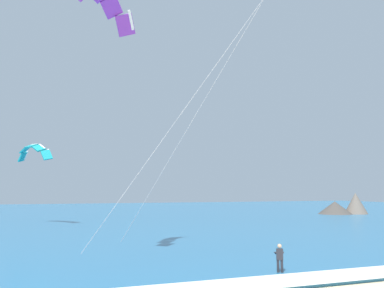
% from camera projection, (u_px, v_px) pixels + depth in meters
% --- Properties ---
extents(sea, '(200.00, 120.00, 0.20)m').
position_uv_depth(sea, '(133.00, 214.00, 76.43)').
color(sea, teal).
rests_on(sea, ground).
extents(surf_foam, '(200.00, 2.44, 0.04)m').
position_uv_depth(surf_foam, '(372.00, 272.00, 21.51)').
color(surf_foam, white).
rests_on(surf_foam, sea).
extents(surfboard, '(1.00, 1.45, 0.09)m').
position_uv_depth(surfboard, '(280.00, 276.00, 21.57)').
color(surfboard, yellow).
rests_on(surfboard, ground).
extents(kitesurfer, '(0.66, 0.66, 1.69)m').
position_uv_depth(kitesurfer, '(280.00, 258.00, 21.69)').
color(kitesurfer, '#232328').
rests_on(kitesurfer, ground).
extents(kite_primary, '(10.39, 8.08, 16.38)m').
position_uv_depth(kite_primary, '(105.00, 1.00, 25.89)').
color(kite_primary, purple).
extents(kite_distant, '(4.19, 5.37, 2.23)m').
position_uv_depth(kite_distant, '(33.00, 151.00, 50.74)').
color(kite_distant, teal).
extents(headland_right, '(9.30, 6.58, 4.06)m').
position_uv_depth(headland_right, '(344.00, 206.00, 74.23)').
color(headland_right, '#47423D').
rests_on(headland_right, ground).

